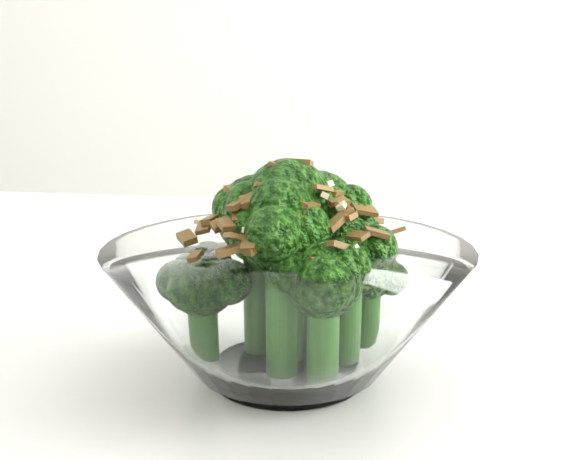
# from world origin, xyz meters

# --- Properties ---
(table) EXTENTS (1.20, 0.81, 0.75)m
(table) POSITION_xyz_m (-0.09, -0.14, 0.68)
(table) COLOR white
(table) RESTS_ON ground
(broccoli_dish) EXTENTS (0.20, 0.20, 0.13)m
(broccoli_dish) POSITION_xyz_m (-0.15, -0.25, 0.80)
(broccoli_dish) COLOR white
(broccoli_dish) RESTS_ON table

